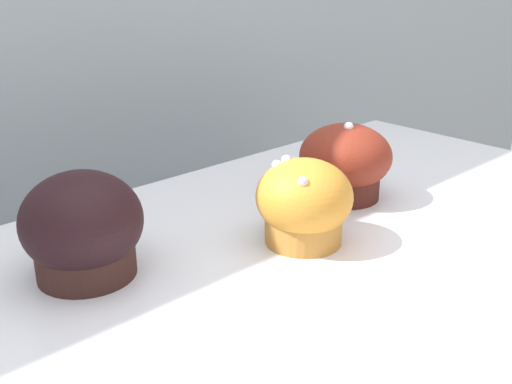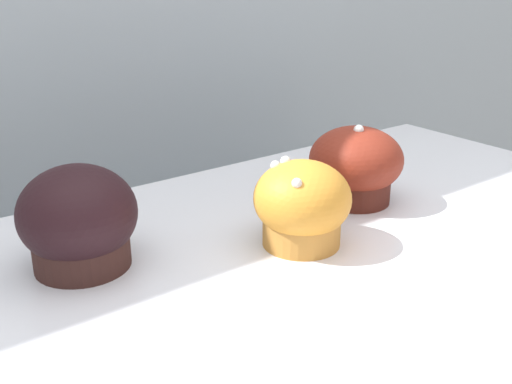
# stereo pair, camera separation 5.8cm
# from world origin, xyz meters

# --- Properties ---
(wall_back) EXTENTS (3.20, 0.10, 1.80)m
(wall_back) POSITION_xyz_m (0.00, 0.60, 0.90)
(wall_back) COLOR #A8B2B7
(wall_back) RESTS_ON ground
(muffin_front_center) EXTENTS (0.10, 0.10, 0.09)m
(muffin_front_center) POSITION_xyz_m (0.18, 0.13, 0.95)
(muffin_front_center) COLOR #4C1E16
(muffin_front_center) RESTS_ON display_counter
(muffin_back_left) EXTENTS (0.10, 0.10, 0.09)m
(muffin_back_left) POSITION_xyz_m (-0.13, 0.16, 0.95)
(muffin_back_left) COLOR #391F1A
(muffin_back_left) RESTS_ON display_counter
(muffin_back_right) EXTENTS (0.09, 0.09, 0.08)m
(muffin_back_right) POSITION_xyz_m (0.06, 0.08, 0.95)
(muffin_back_right) COLOR #C78335
(muffin_back_right) RESTS_ON display_counter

